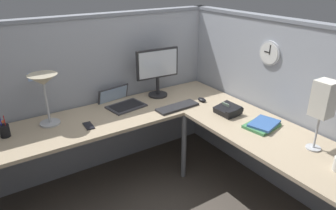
# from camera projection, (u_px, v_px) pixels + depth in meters

# --- Properties ---
(ground_plane) EXTENTS (6.80, 6.80, 0.00)m
(ground_plane) POSITION_uv_depth(u_px,v_px,m) (179.00, 190.00, 3.01)
(ground_plane) COLOR #4C443D
(cubicle_wall_back) EXTENTS (2.57, 0.12, 1.58)m
(cubicle_wall_back) POSITION_uv_depth(u_px,v_px,m) (102.00, 93.00, 3.17)
(cubicle_wall_back) COLOR #999EA8
(cubicle_wall_back) RESTS_ON ground
(cubicle_wall_right) EXTENTS (0.12, 2.37, 1.58)m
(cubicle_wall_right) POSITION_uv_depth(u_px,v_px,m) (272.00, 104.00, 2.92)
(cubicle_wall_right) COLOR #999EA8
(cubicle_wall_right) RESTS_ON ground
(desk) EXTENTS (2.35, 2.15, 0.73)m
(desk) POSITION_uv_depth(u_px,v_px,m) (170.00, 139.00, 2.64)
(desk) COLOR tan
(desk) RESTS_ON ground
(monitor) EXTENTS (0.46, 0.20, 0.50)m
(monitor) POSITION_uv_depth(u_px,v_px,m) (158.00, 69.00, 3.17)
(monitor) COLOR #232326
(monitor) RESTS_ON desk
(laptop) EXTENTS (0.40, 0.43, 0.22)m
(laptop) POSITION_uv_depth(u_px,v_px,m) (121.00, 102.00, 3.06)
(laptop) COLOR #38383D
(laptop) RESTS_ON desk
(keyboard) EXTENTS (0.44, 0.16, 0.02)m
(keyboard) POSITION_uv_depth(u_px,v_px,m) (177.00, 107.00, 2.98)
(keyboard) COLOR #232326
(keyboard) RESTS_ON desk
(computer_mouse) EXTENTS (0.06, 0.10, 0.03)m
(computer_mouse) POSITION_uv_depth(u_px,v_px,m) (202.00, 100.00, 3.14)
(computer_mouse) COLOR black
(computer_mouse) RESTS_ON desk
(desk_lamp_dome) EXTENTS (0.24, 0.24, 0.44)m
(desk_lamp_dome) POSITION_uv_depth(u_px,v_px,m) (44.00, 84.00, 2.54)
(desk_lamp_dome) COLOR #B7BABF
(desk_lamp_dome) RESTS_ON desk
(pen_cup) EXTENTS (0.08, 0.08, 0.18)m
(pen_cup) POSITION_uv_depth(u_px,v_px,m) (5.00, 131.00, 2.46)
(pen_cup) COLOR black
(pen_cup) RESTS_ON desk
(cell_phone) EXTENTS (0.07, 0.15, 0.01)m
(cell_phone) POSITION_uv_depth(u_px,v_px,m) (89.00, 126.00, 2.64)
(cell_phone) COLOR black
(cell_phone) RESTS_ON desk
(office_phone) EXTENTS (0.19, 0.21, 0.11)m
(office_phone) POSITION_uv_depth(u_px,v_px,m) (228.00, 110.00, 2.85)
(office_phone) COLOR black
(office_phone) RESTS_ON desk
(book_stack) EXTENTS (0.32, 0.26, 0.04)m
(book_stack) POSITION_uv_depth(u_px,v_px,m) (263.00, 125.00, 2.62)
(book_stack) COLOR #3F7F4C
(book_stack) RESTS_ON desk
(desk_lamp_paper) EXTENTS (0.13, 0.13, 0.53)m
(desk_lamp_paper) POSITION_uv_depth(u_px,v_px,m) (323.00, 101.00, 2.16)
(desk_lamp_paper) COLOR #B7BABF
(desk_lamp_paper) RESTS_ON desk
(wall_clock) EXTENTS (0.04, 0.22, 0.22)m
(wall_clock) POSITION_uv_depth(u_px,v_px,m) (270.00, 53.00, 2.76)
(wall_clock) COLOR #B7BABF
(pinned_note_leftmost) EXTENTS (0.06, 0.00, 0.07)m
(pinned_note_leftmost) POSITION_uv_depth(u_px,v_px,m) (32.00, 77.00, 2.69)
(pinned_note_leftmost) COLOR #99B7E5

